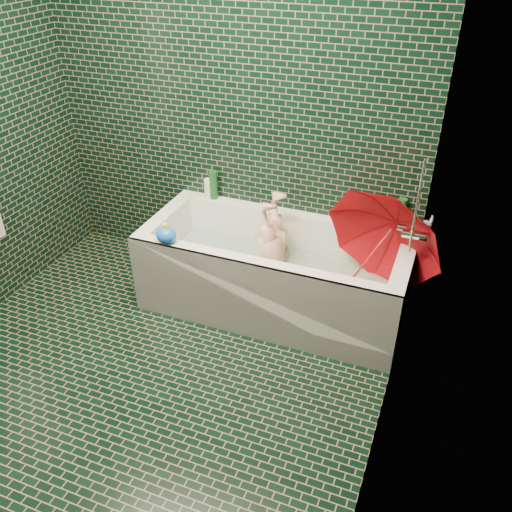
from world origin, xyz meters
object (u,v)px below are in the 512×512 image
at_px(bathtub, 274,281).
at_px(rubber_duck, 373,220).
at_px(bath_toy, 166,235).
at_px(umbrella, 373,253).
at_px(child, 274,262).

relative_size(bathtub, rubber_duck, 12.66).
relative_size(bathtub, bath_toy, 11.49).
xyz_separation_m(umbrella, rubber_duck, (-0.08, 0.40, -0.00)).
distance_m(bathtub, bath_toy, 0.78).
bearing_deg(umbrella, rubber_duck, 122.47).
relative_size(child, umbrella, 1.31).
relative_size(child, bath_toy, 6.24).
distance_m(rubber_duck, bath_toy, 1.32).
xyz_separation_m(bathtub, umbrella, (0.62, -0.04, 0.39)).
distance_m(umbrella, rubber_duck, 0.41).
xyz_separation_m(rubber_duck, bath_toy, (-1.14, -0.67, 0.01)).
bearing_deg(bath_toy, child, 43.38).
relative_size(rubber_duck, bath_toy, 0.91).
distance_m(bathtub, rubber_duck, 0.75).
bearing_deg(bath_toy, umbrella, 21.98).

